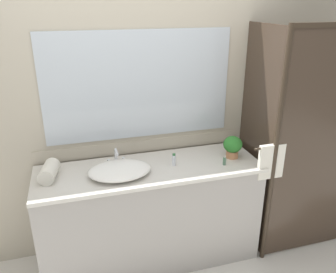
{
  "coord_description": "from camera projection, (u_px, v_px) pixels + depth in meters",
  "views": [
    {
      "loc": [
        -0.54,
        -2.36,
        2.14
      ],
      "look_at": [
        0.15,
        0.0,
        1.15
      ],
      "focal_mm": 36.31,
      "sensor_mm": 36.0,
      "label": 1
    }
  ],
  "objects": [
    {
      "name": "amenity_bottle_conditioner",
      "position": [
        224.0,
        160.0,
        2.74
      ],
      "size": [
        0.03,
        0.03,
        0.08
      ],
      "color": "#4C7056",
      "rests_on": "vanity_cabinet"
    },
    {
      "name": "faucet",
      "position": [
        116.0,
        160.0,
        2.73
      ],
      "size": [
        0.17,
        0.13,
        0.15
      ],
      "color": "silver",
      "rests_on": "vanity_cabinet"
    },
    {
      "name": "shower_enclosure",
      "position": [
        304.0,
        144.0,
        2.83
      ],
      "size": [
        1.2,
        0.59,
        2.0
      ],
      "color": "#2D2319",
      "rests_on": "ground_plane"
    },
    {
      "name": "vanity_cabinet",
      "position": [
        151.0,
        214.0,
        2.89
      ],
      "size": [
        1.8,
        0.58,
        0.9
      ],
      "color": "#9E9993",
      "rests_on": "ground_plane"
    },
    {
      "name": "sink_basin",
      "position": [
        120.0,
        170.0,
        2.58
      ],
      "size": [
        0.48,
        0.36,
        0.08
      ],
      "primitive_type": "ellipsoid",
      "color": "white",
      "rests_on": "vanity_cabinet"
    },
    {
      "name": "wall_back_with_mirror",
      "position": [
        140.0,
        107.0,
        2.87
      ],
      "size": [
        4.4,
        0.06,
        2.6
      ],
      "color": "#B2A893",
      "rests_on": "ground_plane"
    },
    {
      "name": "potted_plant",
      "position": [
        233.0,
        146.0,
        2.85
      ],
      "size": [
        0.16,
        0.16,
        0.19
      ],
      "color": "#B77A51",
      "rests_on": "vanity_cabinet"
    },
    {
      "name": "rolled_towel_near_edge",
      "position": [
        49.0,
        171.0,
        2.52
      ],
      "size": [
        0.16,
        0.25,
        0.12
      ],
      "primitive_type": "cylinder",
      "rotation": [
        1.57,
        0.0,
        -0.2
      ],
      "color": "silver",
      "rests_on": "vanity_cabinet"
    },
    {
      "name": "ground_plane",
      "position": [
        152.0,
        257.0,
        3.04
      ],
      "size": [
        8.0,
        8.0,
        0.0
      ],
      "primitive_type": "plane",
      "color": "silver"
    },
    {
      "name": "amenity_bottle_shampoo",
      "position": [
        174.0,
        160.0,
        2.73
      ],
      "size": [
        0.03,
        0.03,
        0.1
      ],
      "color": "silver",
      "rests_on": "vanity_cabinet"
    }
  ]
}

